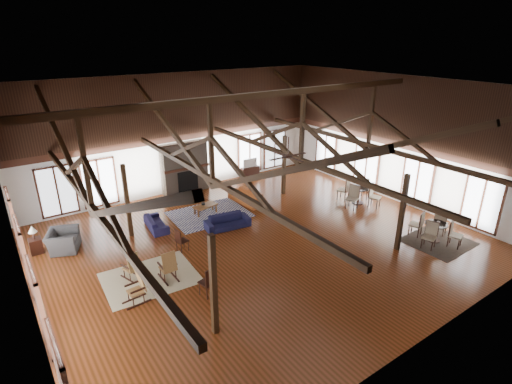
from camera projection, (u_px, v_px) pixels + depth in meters
floor at (260, 242)px, 15.91m from camera, size 16.00×16.00×0.00m
ceiling at (260, 88)px, 13.69m from camera, size 16.00×14.00×0.02m
wall_back at (179, 134)px, 20.13m from camera, size 16.00×0.02×6.00m
wall_front at (431, 248)px, 9.47m from camera, size 16.00×0.02×6.00m
wall_left at (14, 226)px, 10.54m from camera, size 0.02×14.00×6.00m
wall_right at (396, 140)px, 19.06m from camera, size 0.02×14.00×6.00m
roof_truss at (260, 143)px, 14.42m from camera, size 15.60×14.07×3.14m
post_grid at (260, 207)px, 15.35m from camera, size 8.16×7.16×3.05m
fireplace at (185, 168)px, 20.51m from camera, size 2.50×0.69×2.60m
ceiling_fan at (288, 156)px, 14.03m from camera, size 1.60×1.60×0.75m
sofa_navy_front at (228, 222)px, 16.97m from camera, size 2.01×1.02×0.56m
sofa_navy_left at (156, 223)px, 16.93m from camera, size 1.76×0.84×0.50m
sofa_orange at (246, 197)px, 19.50m from camera, size 2.09×0.95×0.59m
coffee_table at (205, 206)px, 18.26m from camera, size 1.17×0.74×0.42m
vase at (203, 203)px, 18.21m from camera, size 0.24×0.24×0.19m
armchair at (63, 241)px, 15.19m from camera, size 1.52×1.43×0.78m
side_table_lamp at (35, 243)px, 14.96m from camera, size 0.44×0.44×1.12m
rocking_chair_a at (132, 267)px, 13.36m from camera, size 0.61×0.84×0.98m
rocking_chair_b at (169, 267)px, 13.26m from camera, size 0.48×0.84×1.09m
rocking_chair_c at (138, 288)px, 12.22m from camera, size 0.82×0.48×1.02m
side_chair_a at (180, 239)px, 15.02m from camera, size 0.44×0.44×0.92m
side_chair_b at (209, 280)px, 12.41m from camera, size 0.52×0.52×1.04m
cafe_table_near at (435, 229)px, 15.81m from camera, size 2.05×2.05×1.05m
cafe_table_far at (359, 192)px, 19.33m from camera, size 2.17×2.17×1.11m
cup_near at (438, 222)px, 15.71m from camera, size 0.17×0.17×0.10m
cup_far at (358, 186)px, 19.29m from camera, size 0.17×0.17×0.10m
tv_console at (250, 171)px, 23.13m from camera, size 1.12×0.42×0.56m
television at (249, 163)px, 22.91m from camera, size 0.89×0.15×0.51m
rug_tan at (150, 278)px, 13.56m from camera, size 3.17×2.56×0.01m
rug_navy at (209, 214)px, 18.31m from camera, size 3.57×2.75×0.01m
rug_dark at (438, 242)px, 15.90m from camera, size 2.45×2.23×0.01m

